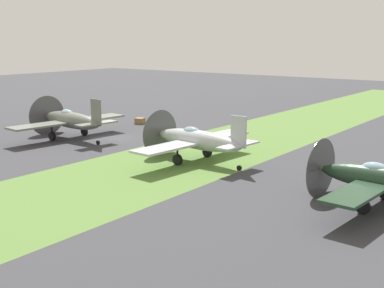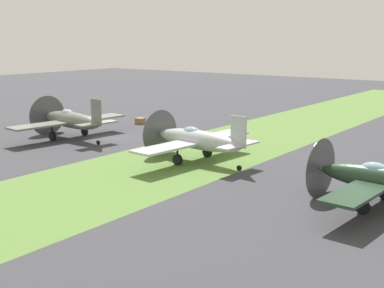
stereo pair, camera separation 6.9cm
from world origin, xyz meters
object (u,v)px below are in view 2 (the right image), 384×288
at_px(airplane_lead, 71,120).
at_px(airplane_wingman, 197,140).
at_px(supply_crate, 140,121).
at_px(airplane_trail, 383,180).
at_px(fuel_drum, 194,134).
at_px(ground_crew_chief, 39,118).

xyz_separation_m(airplane_lead, airplane_wingman, (-0.39, -14.49, -0.05)).
bearing_deg(supply_crate, airplane_trail, -113.71).
bearing_deg(fuel_drum, supply_crate, 70.94).
height_order(airplane_wingman, ground_crew_chief, airplane_wingman).
bearing_deg(supply_crate, airplane_wingman, -124.36).
bearing_deg(ground_crew_chief, airplane_wingman, -14.00).
distance_m(airplane_wingman, fuel_drum, 8.86).
xyz_separation_m(airplane_wingman, fuel_drum, (6.93, 5.37, -1.22)).
bearing_deg(supply_crate, fuel_drum, -109.06).
relative_size(ground_crew_chief, supply_crate, 1.92).
relative_size(airplane_lead, ground_crew_chief, 6.70).
bearing_deg(airplane_trail, airplane_wingman, 83.59).
relative_size(airplane_lead, airplane_wingman, 1.03).
bearing_deg(airplane_trail, ground_crew_chief, 85.74).
distance_m(fuel_drum, supply_crate, 10.20).
relative_size(airplane_trail, ground_crew_chief, 6.20).
bearing_deg(airplane_wingman, fuel_drum, 42.58).
xyz_separation_m(airplane_lead, ground_crew_chief, (2.24, 7.71, -0.81)).
relative_size(airplane_lead, fuel_drum, 12.88).
xyz_separation_m(airplane_trail, fuel_drum, (9.53, 19.64, -1.15)).
xyz_separation_m(airplane_wingman, airplane_trail, (-2.60, -14.27, -0.08)).
bearing_deg(fuel_drum, airplane_trail, -115.89).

